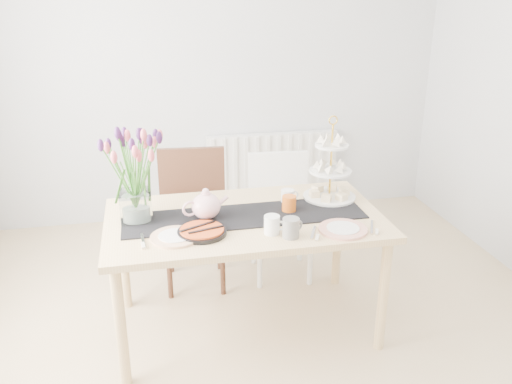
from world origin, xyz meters
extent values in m
plane|color=tan|center=(0.00, 0.00, 0.00)|extent=(4.50, 4.50, 0.00)
plane|color=#B3B6B8|center=(0.00, 2.25, 1.30)|extent=(4.00, 0.00, 4.00)
cube|color=white|center=(0.50, 2.19, 0.45)|extent=(1.20, 0.08, 0.60)
cube|color=tan|center=(-0.09, 0.44, 0.73)|extent=(1.60, 0.90, 0.04)
cylinder|color=tan|center=(-0.82, 0.06, 0.35)|extent=(0.06, 0.06, 0.71)
cylinder|color=tan|center=(0.64, 0.06, 0.35)|extent=(0.06, 0.06, 0.71)
cylinder|color=tan|center=(-0.82, 0.82, 0.35)|extent=(0.06, 0.06, 0.71)
cylinder|color=tan|center=(0.64, 0.82, 0.35)|extent=(0.06, 0.06, 0.71)
cube|color=#3B2215|center=(-0.34, 1.02, 0.48)|extent=(0.50, 0.50, 0.04)
cube|color=#3B2215|center=(-0.32, 1.24, 0.72)|extent=(0.47, 0.08, 0.44)
cylinder|color=#3B2215|center=(-0.53, 0.86, 0.23)|extent=(0.04, 0.04, 0.46)
cylinder|color=#3B2215|center=(-0.17, 0.83, 0.23)|extent=(0.04, 0.04, 0.46)
cylinder|color=#3B2215|center=(-0.50, 1.22, 0.23)|extent=(0.04, 0.04, 0.46)
cylinder|color=#3B2215|center=(-0.14, 1.19, 0.23)|extent=(0.04, 0.04, 0.46)
cube|color=white|center=(0.29, 1.03, 0.45)|extent=(0.47, 0.47, 0.04)
cube|color=white|center=(0.31, 1.22, 0.67)|extent=(0.44, 0.08, 0.41)
cylinder|color=white|center=(0.10, 0.86, 0.21)|extent=(0.04, 0.04, 0.43)
cylinder|color=white|center=(0.45, 0.83, 0.21)|extent=(0.04, 0.04, 0.43)
cylinder|color=white|center=(0.13, 1.22, 0.21)|extent=(0.04, 0.04, 0.43)
cylinder|color=white|center=(0.49, 1.19, 0.21)|extent=(0.04, 0.04, 0.43)
cube|color=black|center=(-0.09, 0.44, 0.75)|extent=(1.40, 0.35, 0.01)
cube|color=silver|center=(-0.70, 0.51, 0.84)|extent=(0.18, 0.18, 0.18)
cylinder|color=gold|center=(0.48, 0.60, 0.99)|extent=(0.01, 0.01, 0.48)
cylinder|color=white|center=(0.48, 0.60, 0.77)|extent=(0.33, 0.33, 0.01)
cylinder|color=white|center=(0.48, 0.60, 0.94)|extent=(0.26, 0.26, 0.01)
cylinder|color=white|center=(0.48, 0.60, 1.10)|extent=(0.21, 0.21, 0.01)
cylinder|color=white|center=(0.21, 0.59, 0.79)|extent=(0.09, 0.09, 0.08)
cylinder|color=black|center=(-0.36, 0.25, 0.76)|extent=(0.27, 0.27, 0.02)
cylinder|color=#CF411D|center=(-0.36, 0.25, 0.78)|extent=(0.24, 0.24, 0.01)
cylinder|color=slate|center=(0.10, 0.12, 0.80)|extent=(0.12, 0.12, 0.11)
cylinder|color=white|center=(0.01, 0.19, 0.80)|extent=(0.12, 0.12, 0.10)
cylinder|color=#D65F17|center=(0.18, 0.45, 0.80)|extent=(0.12, 0.12, 0.10)
cylinder|color=white|center=(-0.50, 0.24, 0.76)|extent=(0.29, 0.29, 0.01)
cylinder|color=silver|center=(0.41, 0.14, 0.76)|extent=(0.35, 0.35, 0.01)
camera|label=1|loc=(-0.62, -2.40, 2.03)|focal=38.00mm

